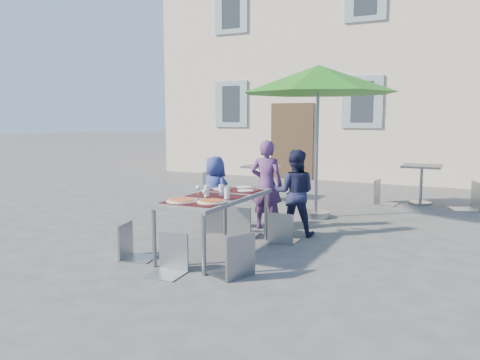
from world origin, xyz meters
The scene contains 23 objects.
ground centered at (0.00, 0.00, 0.00)m, with size 90.00×90.00×0.00m, color #474749.
building centered at (0.00, 11.50, 4.85)m, with size 13.60×8.20×11.10m.
dining_table centered at (-0.17, -0.23, 0.70)m, with size 0.80×1.85×0.76m.
pizza_near_left centered at (-0.32, -0.78, 0.77)m, with size 0.38×0.38×0.03m.
pizza_near_right centered at (0.03, -0.68, 0.77)m, with size 0.34×0.34×0.03m.
glassware centered at (-0.13, -0.32, 0.83)m, with size 0.56×0.37×0.15m.
place_settings centered at (-0.19, 0.40, 0.76)m, with size 0.63×0.54×0.01m.
child_0 centered at (-0.88, 0.99, 0.58)m, with size 0.56×0.37×1.16m, color navy.
child_1 centered at (-0.11, 1.29, 0.71)m, with size 0.52×0.34×1.42m, color #5A3268.
child_2 centered at (0.42, 1.13, 0.65)m, with size 0.63×0.36×1.29m, color #1A1D3B.
chair_0 centered at (-0.71, 0.76, 0.53)m, with size 0.53×0.53×0.91m.
chair_1 centered at (-0.23, 0.66, 0.51)m, with size 0.40×0.41×0.88m.
chair_2 centered at (0.43, 0.61, 0.48)m, with size 0.38×0.39×0.84m.
chair_3 centered at (-0.98, -0.94, 0.49)m, with size 0.46×0.45×0.85m.
chair_4 centered at (0.49, -0.96, 0.55)m, with size 0.54×0.54×0.93m.
chair_5 centered at (-0.23, -1.19, 0.49)m, with size 0.40×0.41×0.84m.
patio_umbrella centered at (0.32, 2.49, 2.40)m, with size 2.69×2.69×2.66m.
cafe_table_0 centered at (-1.37, 3.87, 0.49)m, with size 0.68×0.68×0.73m.
bg_chair_l_0 centered at (-2.53, 3.75, 0.62)m, with size 0.48×0.48×1.05m.
bg_chair_r_0 centered at (-1.27, 3.66, 0.61)m, with size 0.55×0.55×1.04m.
cafe_table_1 centered at (1.85, 4.74, 0.58)m, with size 0.75×0.75×0.81m.
bg_chair_l_1 centered at (1.13, 4.41, 0.55)m, with size 0.45×0.45×0.94m.
bg_chair_r_1 centered at (2.77, 4.49, 0.61)m, with size 0.60×0.59×1.04m.
Camera 1 is at (2.80, -5.43, 1.74)m, focal length 35.00 mm.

